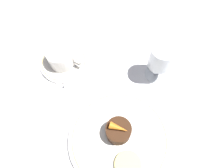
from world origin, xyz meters
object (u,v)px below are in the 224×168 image
Objects in this scene: dinner_plate at (119,139)px; coffee_cup at (61,56)px; fork at (57,106)px; wine_glass at (161,59)px; dessert_cake at (119,130)px.

coffee_cup reaches higher than dinner_plate.
dinner_plate is 1.29× the size of fork.
coffee_cup is 0.27m from wine_glass.
fork is at bearing -138.06° from wine_glass.
wine_glass is (0.26, 0.06, 0.05)m from coffee_cup.
dinner_plate is 2.41× the size of coffee_cup.
dessert_cake reaches higher than dinner_plate.
dessert_cake is at bearing -100.10° from wine_glass.
dinner_plate is at bearing -5.73° from fork.
wine_glass is 2.08× the size of dessert_cake.
wine_glass is 0.21m from dessert_cake.
coffee_cup is 0.14m from fork.
dessert_cake reaches higher than fork.
coffee_cup is 1.70× the size of dessert_cake.
dessert_cake is at bearing -30.78° from coffee_cup.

